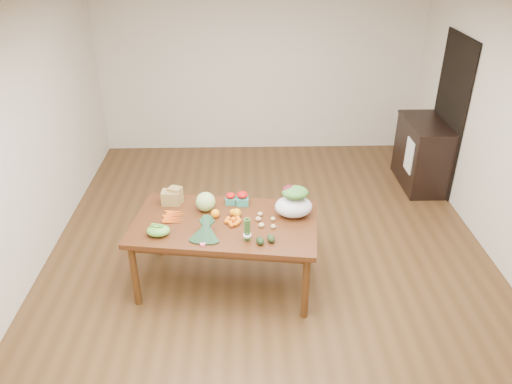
{
  "coord_description": "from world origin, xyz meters",
  "views": [
    {
      "loc": [
        -0.27,
        -4.66,
        3.38
      ],
      "look_at": [
        -0.15,
        0.0,
        0.79
      ],
      "focal_mm": 35.0,
      "sensor_mm": 36.0,
      "label": 1
    }
  ],
  "objects_px": {
    "salad_bag": "(294,203)",
    "kale_bunch": "(205,232)",
    "cabinet": "(422,154)",
    "paper_bag": "(171,196)",
    "mandarin_cluster": "(233,220)",
    "cabbage": "(206,202)",
    "asparagus_bundle": "(247,230)",
    "dining_table": "(226,253)"
  },
  "relations": [
    {
      "from": "dining_table",
      "to": "kale_bunch",
      "type": "height_order",
      "value": "kale_bunch"
    },
    {
      "from": "paper_bag",
      "to": "asparagus_bundle",
      "type": "relative_size",
      "value": 1.01
    },
    {
      "from": "paper_bag",
      "to": "mandarin_cluster",
      "type": "height_order",
      "value": "paper_bag"
    },
    {
      "from": "cabinet",
      "to": "mandarin_cluster",
      "type": "height_order",
      "value": "cabinet"
    },
    {
      "from": "mandarin_cluster",
      "to": "paper_bag",
      "type": "bearing_deg",
      "value": 147.94
    },
    {
      "from": "mandarin_cluster",
      "to": "asparagus_bundle",
      "type": "distance_m",
      "value": 0.34
    },
    {
      "from": "cabbage",
      "to": "kale_bunch",
      "type": "height_order",
      "value": "cabbage"
    },
    {
      "from": "cabinet",
      "to": "salad_bag",
      "type": "xyz_separation_m",
      "value": [
        -2.0,
        -2.05,
        0.43
      ]
    },
    {
      "from": "dining_table",
      "to": "cabinet",
      "type": "xyz_separation_m",
      "value": [
        2.69,
        2.14,
        0.1
      ]
    },
    {
      "from": "dining_table",
      "to": "salad_bag",
      "type": "distance_m",
      "value": 0.86
    },
    {
      "from": "kale_bunch",
      "to": "asparagus_bundle",
      "type": "bearing_deg",
      "value": 2.41
    },
    {
      "from": "cabbage",
      "to": "mandarin_cluster",
      "type": "distance_m",
      "value": 0.39
    },
    {
      "from": "cabinet",
      "to": "asparagus_bundle",
      "type": "bearing_deg",
      "value": -134.89
    },
    {
      "from": "dining_table",
      "to": "kale_bunch",
      "type": "relative_size",
      "value": 4.5
    },
    {
      "from": "salad_bag",
      "to": "kale_bunch",
      "type": "bearing_deg",
      "value": -155.27
    },
    {
      "from": "cabinet",
      "to": "kale_bunch",
      "type": "xyz_separation_m",
      "value": [
        -2.86,
        -2.44,
        0.36
      ]
    },
    {
      "from": "kale_bunch",
      "to": "salad_bag",
      "type": "bearing_deg",
      "value": 32.55
    },
    {
      "from": "dining_table",
      "to": "salad_bag",
      "type": "xyz_separation_m",
      "value": [
        0.68,
        0.1,
        0.52
      ]
    },
    {
      "from": "salad_bag",
      "to": "mandarin_cluster",
      "type": "bearing_deg",
      "value": -167.32
    },
    {
      "from": "paper_bag",
      "to": "salad_bag",
      "type": "bearing_deg",
      "value": -12.37
    },
    {
      "from": "paper_bag",
      "to": "dining_table",
      "type": "bearing_deg",
      "value": -33.4
    },
    {
      "from": "kale_bunch",
      "to": "asparagus_bundle",
      "type": "relative_size",
      "value": 1.6
    },
    {
      "from": "mandarin_cluster",
      "to": "dining_table",
      "type": "bearing_deg",
      "value": 157.64
    },
    {
      "from": "cabbage",
      "to": "salad_bag",
      "type": "height_order",
      "value": "salad_bag"
    },
    {
      "from": "dining_table",
      "to": "mandarin_cluster",
      "type": "distance_m",
      "value": 0.42
    },
    {
      "from": "paper_bag",
      "to": "salad_bag",
      "type": "relative_size",
      "value": 0.67
    },
    {
      "from": "salad_bag",
      "to": "paper_bag",
      "type": "bearing_deg",
      "value": 167.63
    },
    {
      "from": "cabinet",
      "to": "cabbage",
      "type": "height_order",
      "value": "cabbage"
    },
    {
      "from": "dining_table",
      "to": "cabbage",
      "type": "xyz_separation_m",
      "value": [
        -0.2,
        0.23,
        0.48
      ]
    },
    {
      "from": "mandarin_cluster",
      "to": "kale_bunch",
      "type": "xyz_separation_m",
      "value": [
        -0.26,
        -0.26,
        0.04
      ]
    },
    {
      "from": "cabbage",
      "to": "salad_bag",
      "type": "bearing_deg",
      "value": -8.23
    },
    {
      "from": "cabinet",
      "to": "asparagus_bundle",
      "type": "distance_m",
      "value": 3.52
    },
    {
      "from": "cabinet",
      "to": "asparagus_bundle",
      "type": "height_order",
      "value": "asparagus_bundle"
    },
    {
      "from": "paper_bag",
      "to": "cabbage",
      "type": "distance_m",
      "value": 0.4
    },
    {
      "from": "cabinet",
      "to": "kale_bunch",
      "type": "distance_m",
      "value": 3.78
    },
    {
      "from": "dining_table",
      "to": "cabinet",
      "type": "height_order",
      "value": "cabinet"
    },
    {
      "from": "dining_table",
      "to": "cabbage",
      "type": "bearing_deg",
      "value": 138.94
    },
    {
      "from": "cabinet",
      "to": "mandarin_cluster",
      "type": "distance_m",
      "value": 3.41
    },
    {
      "from": "cabbage",
      "to": "mandarin_cluster",
      "type": "height_order",
      "value": "cabbage"
    },
    {
      "from": "cabinet",
      "to": "paper_bag",
      "type": "distance_m",
      "value": 3.72
    },
    {
      "from": "dining_table",
      "to": "salad_bag",
      "type": "relative_size",
      "value": 4.79
    },
    {
      "from": "asparagus_bundle",
      "to": "cabinet",
      "type": "bearing_deg",
      "value": 52.93
    }
  ]
}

